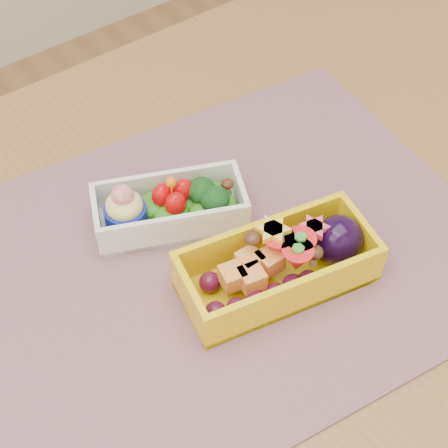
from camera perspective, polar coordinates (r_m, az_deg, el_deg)
table at (r=0.76m, az=0.09°, el=-9.35°), size 1.20×0.80×0.75m
placemat at (r=0.69m, az=-0.25°, el=-2.59°), size 0.58×0.48×0.00m
bento_white at (r=0.70m, az=-4.64°, el=1.39°), size 0.17×0.13×0.06m
bento_yellow at (r=0.65m, az=4.86°, el=-3.39°), size 0.20×0.12×0.06m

